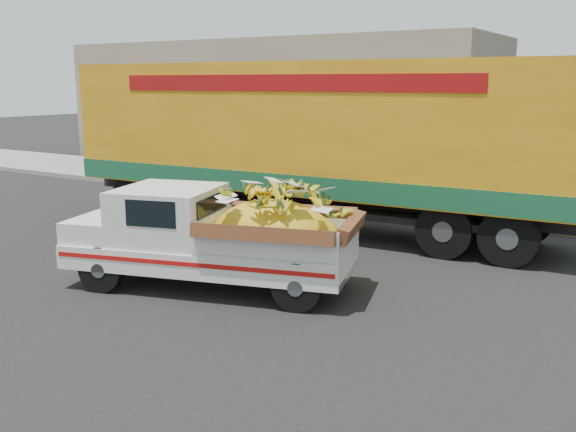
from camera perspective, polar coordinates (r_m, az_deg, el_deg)
The scene contains 6 objects.
ground at distance 11.48m, azimuth -7.01°, elevation -5.33°, with size 100.00×100.00×0.00m, color black.
curb at distance 17.01m, azimuth 7.19°, elevation 0.57°, with size 60.00×0.25×0.15m, color gray.
sidewalk at distance 18.91m, azimuth 9.86°, elevation 1.61°, with size 60.00×4.00×0.14m, color gray.
building_left at distance 27.59m, azimuth -0.93°, elevation 10.03°, with size 18.00×6.00×5.00m, color gray.
pickup_truck at distance 10.54m, azimuth -5.13°, elevation -1.83°, with size 5.00×2.93×1.65m.
semi_trailer at distance 14.74m, azimuth 1.98°, elevation 6.97°, with size 12.03×3.03×3.80m.
Camera 1 is at (6.93, -8.51, 3.37)m, focal length 40.00 mm.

